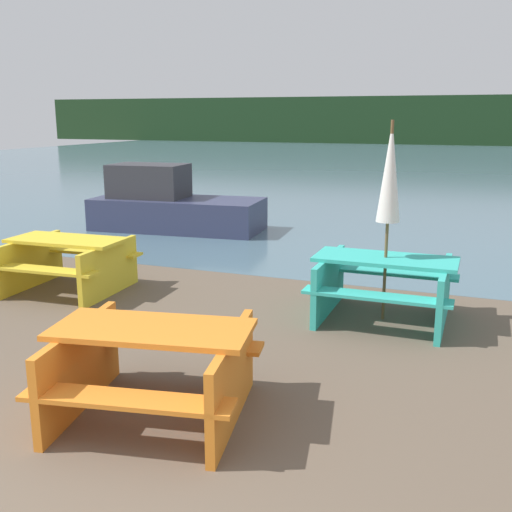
{
  "coord_description": "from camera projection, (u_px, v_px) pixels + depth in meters",
  "views": [
    {
      "loc": [
        2.26,
        -1.47,
        2.36
      ],
      "look_at": [
        -0.02,
        4.53,
        0.85
      ],
      "focal_mm": 42.0,
      "sensor_mm": 36.0,
      "label": 1
    }
  ],
  "objects": [
    {
      "name": "picnic_table_teal",
      "position": [
        384.0,
        282.0,
        7.02
      ],
      "size": [
        1.63,
        1.39,
        0.75
      ],
      "rotation": [
        0.0,
        0.0,
        -0.0
      ],
      "color": "#33B7A8",
      "rests_on": "ground_plane"
    },
    {
      "name": "umbrella_white",
      "position": [
        390.0,
        173.0,
        6.72
      ],
      "size": [
        0.27,
        0.27,
        2.32
      ],
      "color": "brown",
      "rests_on": "ground_plane"
    },
    {
      "name": "picnic_table_yellow",
      "position": [
        68.0,
        260.0,
        8.17
      ],
      "size": [
        1.62,
        1.46,
        0.74
      ],
      "rotation": [
        0.0,
        0.0,
        0.05
      ],
      "color": "yellow",
      "rests_on": "ground_plane"
    },
    {
      "name": "boat",
      "position": [
        171.0,
        206.0,
        12.65
      ],
      "size": [
        3.66,
        1.75,
        1.37
      ],
      "rotation": [
        0.0,
        0.0,
        0.09
      ],
      "color": "#333856",
      "rests_on": "water"
    },
    {
      "name": "far_treeline",
      "position": [
        460.0,
        120.0,
        49.24
      ],
      "size": [
        80.0,
        1.6,
        4.0
      ],
      "color": "#193319",
      "rests_on": "water"
    },
    {
      "name": "picnic_table_orange",
      "position": [
        153.0,
        363.0,
        4.74
      ],
      "size": [
        1.78,
        1.64,
        0.75
      ],
      "rotation": [
        0.0,
        0.0,
        0.18
      ],
      "color": "orange",
      "rests_on": "ground_plane"
    },
    {
      "name": "water",
      "position": [
        440.0,
        162.0,
        31.49
      ],
      "size": [
        60.0,
        50.0,
        0.0
      ],
      "color": "slate",
      "rests_on": "ground_plane"
    }
  ]
}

